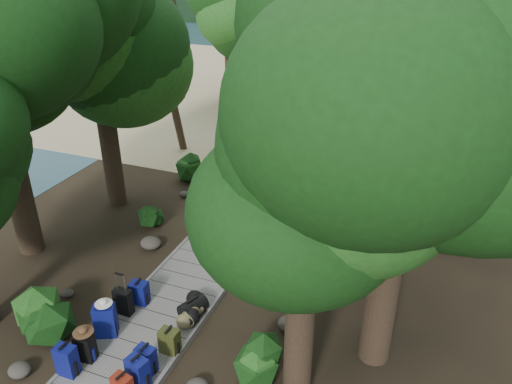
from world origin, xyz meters
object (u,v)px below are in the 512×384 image
at_px(backpack_left_d, 139,292).
at_px(duffel_right_khaki, 191,314).
at_px(backpack_right_c, 146,358).
at_px(kayak, 233,118).
at_px(backpack_left_a, 66,359).
at_px(backpack_left_b, 85,346).
at_px(suitcase_on_boardwalk, 123,301).
at_px(backpack_left_c, 105,319).
at_px(sun_lounger, 391,149).
at_px(duffel_right_black, 193,307).
at_px(backpack_right_b, 138,371).
at_px(backpack_right_d, 169,340).
at_px(lone_suitcase_on_sand, 303,151).

distance_m(backpack_left_d, duffel_right_khaki, 1.40).
relative_size(backpack_right_c, kayak, 0.19).
height_order(backpack_left_a, backpack_left_b, backpack_left_a).
relative_size(backpack_left_d, suitcase_on_boardwalk, 0.98).
height_order(backpack_left_a, kayak, backpack_left_a).
xyz_separation_m(backpack_left_c, sun_lounger, (4.27, 12.36, -0.20)).
xyz_separation_m(backpack_left_d, duffel_right_black, (1.35, 0.09, -0.11)).
bearing_deg(backpack_right_c, backpack_left_d, 134.94).
bearing_deg(backpack_right_c, suitcase_on_boardwalk, 145.99).
bearing_deg(backpack_right_b, duffel_right_black, 103.25).
distance_m(backpack_left_a, sun_lounger, 14.21).
xyz_separation_m(backpack_left_a, backpack_left_b, (0.09, 0.44, -0.02)).
distance_m(backpack_right_c, backpack_right_d, 0.65).
height_order(backpack_left_c, backpack_left_d, backpack_left_c).
distance_m(backpack_left_b, backpack_right_b, 1.38).
bearing_deg(duffel_right_black, backpack_left_a, -98.81).
height_order(backpack_left_c, duffel_right_black, backpack_left_c).
height_order(backpack_left_a, duffel_right_khaki, backpack_left_a).
xyz_separation_m(backpack_right_b, duffel_right_black, (0.02, 2.17, -0.17)).
height_order(backpack_right_c, suitcase_on_boardwalk, backpack_right_c).
bearing_deg(lone_suitcase_on_sand, kayak, 128.94).
bearing_deg(backpack_left_d, backpack_left_b, -96.35).
bearing_deg(backpack_left_c, duffel_right_black, 15.52).
distance_m(backpack_left_a, lone_suitcase_on_sand, 12.18).
bearing_deg(suitcase_on_boardwalk, backpack_right_c, -41.31).
relative_size(backpack_right_b, duffel_right_black, 1.16).
height_order(backpack_left_b, backpack_right_b, backpack_right_b).
relative_size(duffel_right_black, sun_lounger, 0.32).
xyz_separation_m(duffel_right_khaki, lone_suitcase_on_sand, (-0.36, 9.90, 0.05)).
relative_size(backpack_left_c, sun_lounger, 0.42).
relative_size(backpack_left_a, backpack_right_c, 1.15).
distance_m(backpack_left_d, sun_lounger, 11.97).
distance_m(duffel_right_khaki, lone_suitcase_on_sand, 9.91).
bearing_deg(backpack_left_d, backpack_left_a, -98.37).
distance_m(backpack_right_b, duffel_right_black, 2.17).
relative_size(backpack_left_b, backpack_left_c, 0.82).
relative_size(backpack_left_d, backpack_right_b, 0.84).
relative_size(backpack_left_d, duffel_right_black, 0.98).
bearing_deg(duffel_right_black, lone_suitcase_on_sand, 114.42).
xyz_separation_m(lone_suitcase_on_sand, kayak, (-4.29, 2.95, -0.16)).
relative_size(backpack_left_d, backpack_right_d, 1.04).
relative_size(backpack_left_b, duffel_right_khaki, 1.31).
height_order(backpack_left_b, backpack_right_c, backpack_left_b).
distance_m(backpack_right_b, lone_suitcase_on_sand, 11.88).
relative_size(backpack_left_d, kayak, 0.19).
relative_size(backpack_left_a, lone_suitcase_on_sand, 1.13).
xyz_separation_m(backpack_left_a, sun_lounger, (4.31, 13.54, -0.15)).
bearing_deg(sun_lounger, backpack_right_c, -109.12).
height_order(backpack_left_c, lone_suitcase_on_sand, backpack_left_c).
bearing_deg(duffel_right_khaki, kayak, 102.99).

